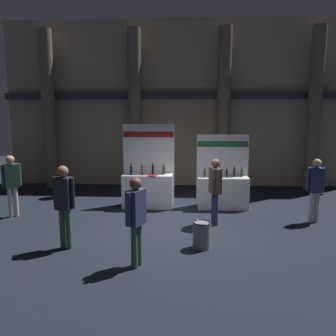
% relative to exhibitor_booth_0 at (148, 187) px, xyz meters
% --- Properties ---
extents(ground_plane, '(27.46, 27.46, 0.00)m').
position_rel_exhibitor_booth_0_xyz_m(ground_plane, '(0.89, -1.93, -0.64)').
color(ground_plane, black).
extents(hall_colonnade, '(13.73, 1.03, 6.46)m').
position_rel_exhibitor_booth_0_xyz_m(hall_colonnade, '(0.89, 3.24, 2.55)').
color(hall_colonnade, gray).
rests_on(hall_colonnade, ground_plane).
extents(exhibitor_booth_0, '(1.62, 0.72, 2.57)m').
position_rel_exhibitor_booth_0_xyz_m(exhibitor_booth_0, '(0.00, 0.00, 0.00)').
color(exhibitor_booth_0, white).
rests_on(exhibitor_booth_0, ground_plane).
extents(exhibitor_booth_1, '(1.61, 0.66, 2.24)m').
position_rel_exhibitor_booth_0_xyz_m(exhibitor_booth_1, '(2.33, 0.03, -0.06)').
color(exhibitor_booth_1, white).
rests_on(exhibitor_booth_1, ground_plane).
extents(trash_bin, '(0.40, 0.40, 0.60)m').
position_rel_exhibitor_booth_0_xyz_m(trash_bin, '(1.55, -3.25, -0.34)').
color(trash_bin, slate).
rests_on(trash_bin, ground_plane).
extents(visitor_0, '(0.50, 0.30, 1.84)m').
position_rel_exhibitor_booth_0_xyz_m(visitor_0, '(-1.42, -3.43, 0.46)').
color(visitor_0, '#33563D').
rests_on(visitor_0, ground_plane).
extents(visitor_1, '(0.37, 0.51, 1.76)m').
position_rel_exhibitor_booth_0_xyz_m(visitor_1, '(0.26, -4.23, 0.42)').
color(visitor_1, '#33563D').
rests_on(visitor_1, ground_plane).
extents(visitor_2, '(0.43, 0.41, 1.76)m').
position_rel_exhibitor_booth_0_xyz_m(visitor_2, '(-3.70, -1.25, 0.41)').
color(visitor_2, silver).
rests_on(visitor_2, ground_plane).
extents(visitor_3, '(0.50, 0.31, 1.73)m').
position_rel_exhibitor_booth_0_xyz_m(visitor_3, '(4.65, -1.28, 0.40)').
color(visitor_3, silver).
rests_on(visitor_3, ground_plane).
extents(visitor_4, '(0.33, 0.55, 1.76)m').
position_rel_exhibitor_booth_0_xyz_m(visitor_4, '(1.95, -1.60, 0.42)').
color(visitor_4, navy).
rests_on(visitor_4, ground_plane).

